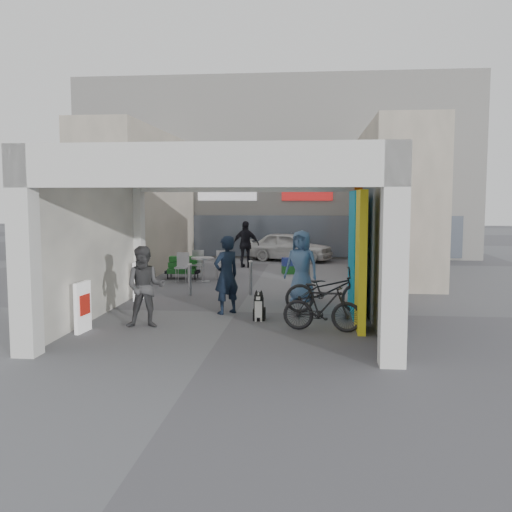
# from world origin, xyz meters

# --- Properties ---
(ground) EXTENTS (90.00, 90.00, 0.00)m
(ground) POSITION_xyz_m (0.00, 0.00, 0.00)
(ground) COLOR #5E5E63
(ground) RESTS_ON ground
(arcade_canopy) EXTENTS (6.40, 6.45, 6.40)m
(arcade_canopy) POSITION_xyz_m (0.54, -0.82, 2.30)
(arcade_canopy) COLOR silver
(arcade_canopy) RESTS_ON ground
(far_building) EXTENTS (18.00, 4.08, 8.00)m
(far_building) POSITION_xyz_m (-0.00, 13.99, 3.99)
(far_building) COLOR white
(far_building) RESTS_ON ground
(plaza_bldg_left) EXTENTS (2.00, 9.00, 5.00)m
(plaza_bldg_left) POSITION_xyz_m (-4.50, 7.50, 2.50)
(plaza_bldg_left) COLOR #C1B3A0
(plaza_bldg_left) RESTS_ON ground
(plaza_bldg_right) EXTENTS (2.00, 9.00, 5.00)m
(plaza_bldg_right) POSITION_xyz_m (4.50, 7.50, 2.50)
(plaza_bldg_right) COLOR #C1B3A0
(plaza_bldg_right) RESTS_ON ground
(bollard_left) EXTENTS (0.09, 0.09, 0.85)m
(bollard_left) POSITION_xyz_m (-1.58, 2.20, 0.42)
(bollard_left) COLOR gray
(bollard_left) RESTS_ON ground
(bollard_center) EXTENTS (0.09, 0.09, 0.93)m
(bollard_center) POSITION_xyz_m (0.08, 2.38, 0.46)
(bollard_center) COLOR gray
(bollard_center) RESTS_ON ground
(bollard_right) EXTENTS (0.09, 0.09, 0.95)m
(bollard_right) POSITION_xyz_m (1.65, 2.22, 0.48)
(bollard_right) COLOR gray
(bollard_right) RESTS_ON ground
(advert_board_near) EXTENTS (0.15, 0.56, 1.00)m
(advert_board_near) POSITION_xyz_m (-2.75, -2.28, 0.51)
(advert_board_near) COLOR white
(advert_board_near) RESTS_ON ground
(advert_board_far) EXTENTS (0.15, 0.56, 1.00)m
(advert_board_far) POSITION_xyz_m (-2.75, 1.35, 0.51)
(advert_board_far) COLOR white
(advert_board_far) RESTS_ON ground
(cafe_set) EXTENTS (1.54, 1.25, 0.93)m
(cafe_set) POSITION_xyz_m (-1.84, 5.04, 0.33)
(cafe_set) COLOR #A8A8AD
(cafe_set) RESTS_ON ground
(produce_stand) EXTENTS (1.09, 0.59, 0.72)m
(produce_stand) POSITION_xyz_m (-2.51, 5.38, 0.29)
(produce_stand) COLOR black
(produce_stand) RESTS_ON ground
(crate_stack) EXTENTS (0.53, 0.46, 0.56)m
(crate_stack) POSITION_xyz_m (0.93, 6.95, 0.28)
(crate_stack) COLOR #1A5D24
(crate_stack) RESTS_ON ground
(border_collie) EXTENTS (0.25, 0.49, 0.68)m
(border_collie) POSITION_xyz_m (0.61, -0.86, 0.27)
(border_collie) COLOR black
(border_collie) RESTS_ON ground
(man_with_dog) EXTENTS (0.77, 0.76, 1.79)m
(man_with_dog) POSITION_xyz_m (-0.20, -0.20, 0.90)
(man_with_dog) COLOR black
(man_with_dog) RESTS_ON ground
(man_back_turned) EXTENTS (0.89, 0.74, 1.67)m
(man_back_turned) POSITION_xyz_m (-1.64, -1.74, 0.83)
(man_back_turned) COLOR #3D3D3F
(man_back_turned) RESTS_ON ground
(man_elderly) EXTENTS (1.03, 0.85, 1.82)m
(man_elderly) POSITION_xyz_m (1.46, 1.65, 0.91)
(man_elderly) COLOR #5576A5
(man_elderly) RESTS_ON ground
(man_crates) EXTENTS (1.10, 0.59, 1.78)m
(man_crates) POSITION_xyz_m (-0.79, 8.66, 0.89)
(man_crates) COLOR black
(man_crates) RESTS_ON ground
(bicycle_front) EXTENTS (2.06, 0.98, 1.04)m
(bicycle_front) POSITION_xyz_m (2.11, 0.18, 0.52)
(bicycle_front) COLOR black
(bicycle_front) RESTS_ON ground
(bicycle_rear) EXTENTS (1.63, 0.67, 0.95)m
(bicycle_rear) POSITION_xyz_m (1.95, -1.73, 0.47)
(bicycle_rear) COLOR black
(bicycle_rear) RESTS_ON ground
(white_van) EXTENTS (3.89, 2.54, 1.23)m
(white_van) POSITION_xyz_m (0.79, 11.15, 0.62)
(white_van) COLOR silver
(white_van) RESTS_ON ground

